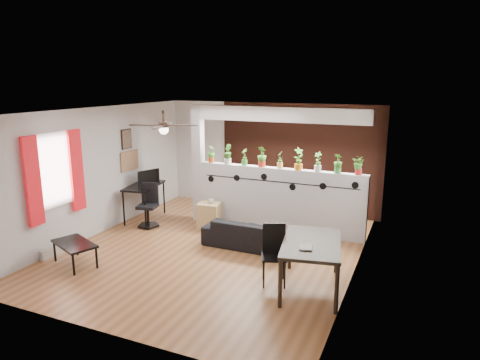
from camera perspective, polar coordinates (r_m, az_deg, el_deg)
The scene contains 30 objects.
room_shell at distance 7.81m, azimuth -3.73°, elevation -0.34°, with size 6.30×7.10×2.90m.
partition_wall at distance 9.02m, azimuth 5.23°, elevation -2.63°, with size 3.60×0.18×1.35m, color #BCBCC1.
ceiling_header at distance 8.70m, azimuth 5.48°, elevation 8.69°, with size 3.60×0.18×0.30m, color white.
pier_column at distance 9.62m, azimuth -5.57°, elevation 2.19°, with size 0.22×0.20×2.60m, color #BCBCC1.
brick_panel at distance 10.25m, azimuth 7.88°, elevation 2.81°, with size 3.90×0.05×2.60m, color brown.
vine_decal at distance 8.82m, azimuth 5.09°, elevation -0.25°, with size 3.31×0.01×0.30m.
window_assembly at distance 8.35m, azimuth -23.50°, elevation 0.94°, with size 0.09×1.30×1.55m.
baseboard_heater at distance 8.73m, azimuth -22.57°, elevation -8.21°, with size 0.08×1.00×0.18m, color beige.
corkboard at distance 9.95m, azimuth -14.53°, elevation 2.50°, with size 0.03×0.60×0.45m, color #946847.
framed_art at distance 9.84m, azimuth -14.89°, elevation 5.31°, with size 0.03×0.34×0.44m.
ceiling_fan at distance 7.78m, azimuth -10.15°, elevation 7.02°, with size 1.19×1.19×0.43m.
potted_plant_0 at distance 9.42m, azimuth -3.84°, elevation 3.54°, with size 0.19×0.22×0.37m.
potted_plant_1 at distance 9.24m, azimuth -1.66°, elevation 3.55°, with size 0.28×0.28×0.43m.
potted_plant_2 at distance 9.09m, azimuth 0.61°, elevation 3.16°, with size 0.22×0.21×0.36m.
potted_plant_3 at distance 8.94m, azimuth 2.95°, elevation 3.20°, with size 0.25×0.22×0.43m.
potted_plant_4 at distance 8.82m, azimuth 5.35°, elevation 2.80°, with size 0.16×0.19×0.36m.
potted_plant_5 at distance 8.70m, azimuth 7.83°, elevation 2.91°, with size 0.30×0.30×0.45m.
potted_plant_6 at distance 8.61m, azimuth 10.36°, elevation 2.51°, with size 0.24×0.21×0.39m.
potted_plant_7 at distance 8.53m, azimuth 12.94°, elevation 2.26°, with size 0.23×0.20×0.38m.
potted_plant_8 at distance 8.47m, azimuth 15.56°, elevation 2.00°, with size 0.21×0.19×0.37m.
sofa at distance 8.24m, azimuth 1.46°, elevation -7.21°, with size 1.72×0.68×0.50m, color black.
cube_shelf at distance 9.27m, azimuth -4.11°, elevation -4.73°, with size 0.45×0.40×0.55m, color tan.
cup at distance 9.15m, azimuth -3.87°, elevation -2.82°, with size 0.13×0.13×0.10m, color gray.
computer_desk at distance 9.92m, azimuth -12.69°, elevation -1.07°, with size 0.79×1.21×0.81m.
monitor at distance 10.00m, azimuth -12.23°, elevation 0.05°, with size 0.05×0.32×0.18m, color black.
office_chair at distance 9.51m, azimuth -12.09°, elevation -3.67°, with size 0.49×0.49×0.94m.
dining_table at distance 6.58m, azimuth 9.52°, elevation -8.76°, with size 1.10×1.53×0.76m.
book at distance 6.30m, azimuth 7.98°, elevation -8.82°, with size 0.18×0.24×0.02m, color gray.
folding_chair at distance 6.79m, azimuth 4.56°, elevation -9.07°, with size 0.49×0.49×0.94m.
coffee_table at distance 7.95m, azimuth -21.22°, elevation -8.09°, with size 0.98×0.77×0.40m.
Camera 1 is at (3.47, -6.76, 3.12)m, focal length 32.00 mm.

